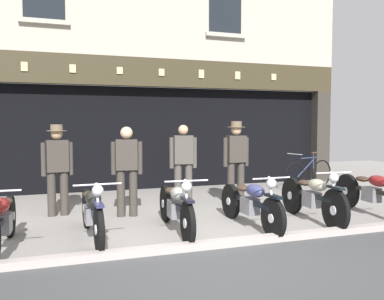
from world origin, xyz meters
TOP-DOWN VIEW (x-y plane):
  - ground at (0.00, -0.98)m, footprint 23.18×22.00m
  - shop_facade at (0.00, 7.02)m, footprint 11.48×4.42m
  - motorcycle_far_left at (-2.73, 0.89)m, footprint 0.62×1.96m
  - motorcycle_left at (-1.56, 1.03)m, footprint 0.62×2.06m
  - motorcycle_center_left at (-0.31, 1.00)m, footprint 0.62×2.06m
  - motorcycle_center at (0.91, 0.88)m, footprint 0.62×2.02m
  - motorcycle_center_right at (2.09, 0.90)m, footprint 0.62×2.04m
  - motorcycle_right at (3.41, 0.94)m, footprint 0.62×2.09m
  - salesman_left at (-2.01, 2.81)m, footprint 0.56×0.35m
  - shopkeeper_center at (-0.82, 2.35)m, footprint 0.55×0.28m
  - salesman_right at (0.42, 2.89)m, footprint 0.55×0.27m
  - assistant_far_right at (1.47, 2.63)m, footprint 0.56×0.36m
  - advert_board_near at (1.81, 5.40)m, footprint 0.67×0.03m
  - advert_board_far at (2.81, 5.40)m, footprint 0.72×0.03m
  - leaning_bicycle at (4.25, 4.10)m, footprint 1.72×0.60m

SIDE VIEW (x-z plane):
  - ground at x=0.00m, z-range -0.13..0.05m
  - leaning_bicycle at x=4.25m, z-range -0.09..0.86m
  - motorcycle_center at x=0.91m, z-range -0.04..0.86m
  - motorcycle_far_left at x=-2.73m, z-range -0.04..0.86m
  - motorcycle_center_left at x=-0.31m, z-range -0.04..0.87m
  - motorcycle_left at x=-1.56m, z-range -0.03..0.87m
  - motorcycle_center_right at x=2.09m, z-range -0.03..0.90m
  - motorcycle_right at x=3.41m, z-range -0.03..0.90m
  - shopkeeper_center at x=-0.82m, z-range 0.09..1.71m
  - salesman_right at x=0.42m, z-range 0.09..1.74m
  - salesman_left at x=-2.01m, z-range 0.09..1.76m
  - assistant_far_right at x=1.47m, z-range 0.11..1.83m
  - advert_board_far at x=2.81m, z-range 1.20..2.15m
  - shop_facade at x=0.00m, z-range -1.41..4.81m
  - advert_board_near at x=1.81m, z-range 1.18..2.28m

